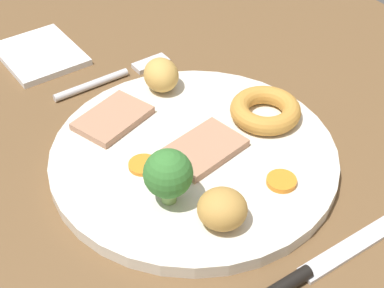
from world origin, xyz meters
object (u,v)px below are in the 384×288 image
Objects in this scene: fork at (117,76)px; roast_potato_left at (222,209)px; roast_potato_right at (161,75)px; carrot_coin_front at (281,181)px; yorkshire_pudding at (265,110)px; folded_napkin at (40,54)px; knife at (300,277)px; dinner_plate at (192,157)px; meat_slice_under at (113,118)px; meat_slice_main at (204,149)px; carrot_coin_back at (143,165)px; broccoli_floret at (168,174)px.

roast_potato_left is at bearing -99.63° from fork.
carrot_coin_front is (19.32, 1.25, -1.55)cm from roast_potato_right.
yorkshire_pudding is 30.58cm from folded_napkin.
roast_potato_right is 0.30× the size of fork.
dinner_plate is at bearing 87.57° from knife.
yorkshire_pudding is at bearing 28.31° from folded_napkin.
meat_slice_under is (-8.69, -4.22, 1.10)cm from dinner_plate.
meat_slice_main is 8.61cm from yorkshire_pudding.
knife is at bearing 7.77° from meat_slice_under.
meat_slice_under is at bearing -154.12° from dinner_plate.
roast_potato_right reaches higher than carrot_coin_back.
meat_slice_main is at bearing 119.87° from broccoli_floret.
yorkshire_pudding is 0.49× the size of fork.
yorkshire_pudding is 10.00cm from carrot_coin_front.
roast_potato_right reaches higher than meat_slice_under.
folded_napkin is at bearing -153.13° from roast_potato_right.
yorkshire_pudding reaches higher than meat_slice_main.
yorkshire_pudding is 0.68× the size of folded_napkin.
carrot_coin_front is 10.04cm from knife.
fork is 1.39× the size of folded_napkin.
roast_potato_right reaches higher than folded_napkin.
folded_napkin is at bearing -165.12° from carrot_coin_front.
roast_potato_right is at bearing 106.88° from meat_slice_under.
roast_potato_right is at bearing 82.00° from knife.
roast_potato_left is at bearing 106.60° from knife.
meat_slice_under is 17.93cm from roast_potato_left.
fork is (-21.76, 6.23, -4.25)cm from broccoli_floret.
dinner_plate is 1.88× the size of fork.
carrot_coin_front is 13.27cm from carrot_coin_back.
carrot_coin_back is (-9.19, -9.58, -0.06)cm from carrot_coin_front.
meat_slice_under is at bearing 173.39° from carrot_coin_back.
carrot_coin_back is (-9.96, -2.10, -1.48)cm from roast_potato_left.
broccoli_floret reaches higher than carrot_coin_back.
roast_potato_left is (9.15, -3.03, 2.40)cm from dinner_plate.
meat_slice_main is at bearing 154.84° from roast_potato_left.
knife is (16.22, -1.68, -1.35)cm from meat_slice_main.
carrot_coin_front is 0.19× the size of fork.
folded_napkin is at bearing -176.93° from roast_potato_left.
fork reaches higher than folded_napkin.
dinner_plate is 3.67× the size of meat_slice_main.
roast_potato_right is at bearing -176.31° from carrot_coin_front.
carrot_coin_front is 0.51× the size of broccoli_floret.
carrot_coin_back is (-1.49, -6.08, -0.18)cm from meat_slice_main.
meat_slice_main is 1.02× the size of meat_slice_under.
roast_potato_right is at bearing 140.57° from carrot_coin_back.
broccoli_floret is at bearing -5.32° from meat_slice_under.
meat_slice_under is at bearing 174.68° from broccoli_floret.
roast_potato_right is 13.21cm from carrot_coin_back.
carrot_coin_back is 0.19× the size of fork.
roast_potato_right is 19.42cm from carrot_coin_front.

